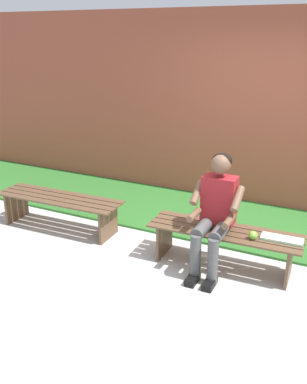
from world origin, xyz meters
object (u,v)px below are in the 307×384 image
Objects in this scene: bench_near at (224,239)px; book_open at (282,239)px; apple at (253,235)px; person_seated at (215,210)px; bench_far at (59,205)px.

book_open is (-0.58, -0.03, 0.11)m from bench_near.
apple is 0.21× the size of book_open.
apple reaches higher than book_open.
book_open is (-0.66, -0.13, -0.24)m from person_seated.
apple is at bearing -177.29° from person_seated.
apple is (-2.46, 0.08, 0.15)m from bench_far.
person_seated is 0.71m from book_open.
bench_near and bench_far have the same top height.
person_seated is at bearing 9.14° from book_open.
person_seated is at bearing 49.36° from bench_near.
bench_far is 2.72m from book_open.
bench_far is 2.09m from person_seated.
apple is at bearing 178.14° from bench_far.
book_open reaches higher than bench_near.
person_seated reaches higher than bench_near.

